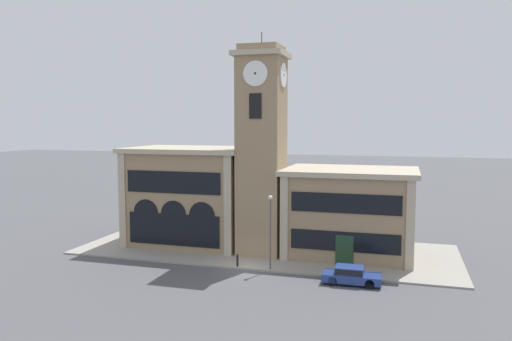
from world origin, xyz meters
TOP-DOWN VIEW (x-y plane):
  - ground_plane at (0.00, 0.00)m, footprint 300.00×300.00m
  - sidewalk_kerb at (0.00, 6.72)m, footprint 35.49×13.45m
  - clock_tower at (0.00, 5.29)m, footprint 4.63×4.63m
  - town_hall_left_wing at (-8.00, 7.35)m, footprint 12.18×8.82m
  - town_hall_right_wing at (7.90, 7.36)m, footprint 11.97×8.82m
  - parked_car_near at (8.91, -1.14)m, footprint 4.42×1.78m
  - street_lamp at (2.14, 0.44)m, footprint 0.36×0.36m
  - bollard at (-0.71, 0.38)m, footprint 0.18×0.18m

SIDE VIEW (x-z plane):
  - ground_plane at x=0.00m, z-range 0.00..0.00m
  - sidewalk_kerb at x=0.00m, z-range 0.00..0.15m
  - bollard at x=-0.71m, z-range 0.14..1.20m
  - parked_car_near at x=8.91m, z-range 0.04..1.40m
  - town_hall_right_wing at x=7.90m, z-range 0.03..8.06m
  - street_lamp at x=2.14m, z-range 1.07..7.23m
  - town_hall_left_wing at x=-8.00m, z-range 0.03..9.79m
  - clock_tower at x=0.00m, z-range -0.54..19.78m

